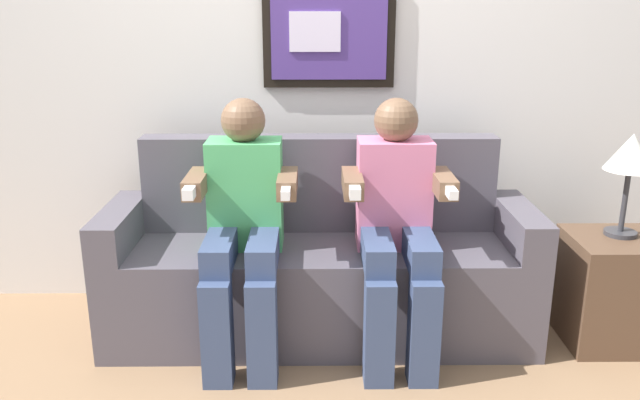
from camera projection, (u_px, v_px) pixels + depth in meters
ground_plane at (320, 366)px, 2.80m from camera, size 5.64×5.64×0.00m
back_wall_assembly at (319, 44)px, 3.15m from camera, size 4.34×0.10×2.60m
couch at (320, 269)px, 3.02m from camera, size 1.94×0.58×0.90m
person_on_left at (243, 221)px, 2.77m from camera, size 0.46×0.56×1.11m
person_on_right at (396, 220)px, 2.77m from camera, size 0.46×0.56×1.11m
side_table_right at (611, 290)px, 2.94m from camera, size 0.40×0.40×0.50m
table_lamp at (631, 157)px, 2.80m from camera, size 0.22×0.22×0.46m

